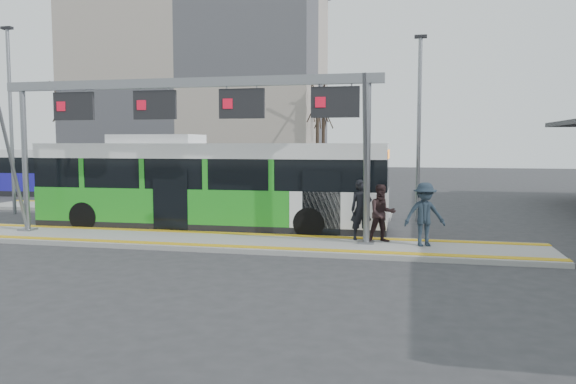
% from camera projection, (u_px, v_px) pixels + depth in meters
% --- Properties ---
extents(ground, '(120.00, 120.00, 0.00)m').
position_uv_depth(ground, '(196.00, 243.00, 18.30)').
color(ground, '#2D2D30').
rests_on(ground, ground).
extents(platform_main, '(22.00, 3.00, 0.15)m').
position_uv_depth(platform_main, '(196.00, 240.00, 18.30)').
color(platform_main, gray).
rests_on(platform_main, ground).
extents(platform_second, '(20.00, 3.00, 0.15)m').
position_uv_depth(platform_second, '(180.00, 209.00, 26.94)').
color(platform_second, gray).
rests_on(platform_second, ground).
extents(tactile_main, '(22.00, 2.65, 0.02)m').
position_uv_depth(tactile_main, '(196.00, 238.00, 18.29)').
color(tactile_main, gold).
rests_on(tactile_main, platform_main).
extents(tactile_second, '(20.00, 0.35, 0.02)m').
position_uv_depth(tactile_second, '(190.00, 205.00, 28.05)').
color(tactile_second, gold).
rests_on(tactile_second, platform_second).
extents(gantry, '(13.00, 1.68, 5.20)m').
position_uv_depth(gantry, '(187.00, 111.00, 18.25)').
color(gantry, slate).
rests_on(gantry, platform_main).
extents(apartment_block, '(24.50, 12.50, 18.40)m').
position_uv_depth(apartment_block, '(199.00, 83.00, 55.53)').
color(apartment_block, '#A89A8C').
rests_on(apartment_block, ground).
extents(hero_bus, '(13.01, 3.00, 3.56)m').
position_uv_depth(hero_bus, '(211.00, 186.00, 20.94)').
color(hero_bus, black).
rests_on(hero_bus, ground).
extents(bg_bus_green, '(12.38, 3.18, 3.07)m').
position_uv_depth(bg_bus_green, '(218.00, 175.00, 30.24)').
color(bg_bus_green, black).
rests_on(bg_bus_green, ground).
extents(bg_bus_blue, '(11.05, 2.96, 2.86)m').
position_uv_depth(bg_bus_blue, '(49.00, 173.00, 34.85)').
color(bg_bus_blue, black).
rests_on(bg_bus_blue, ground).
extents(passenger_a, '(0.82, 0.66, 1.93)m').
position_uv_depth(passenger_a, '(361.00, 210.00, 17.97)').
color(passenger_a, black).
rests_on(passenger_a, platform_main).
extents(passenger_b, '(1.06, 0.95, 1.81)m').
position_uv_depth(passenger_b, '(382.00, 213.00, 17.53)').
color(passenger_b, '#2D1E1F').
rests_on(passenger_b, platform_main).
extents(passenger_c, '(1.39, 1.03, 1.92)m').
position_uv_depth(passenger_c, '(425.00, 214.00, 16.84)').
color(passenger_c, '#1D2934').
rests_on(passenger_c, platform_main).
extents(tree_left, '(1.40, 1.40, 8.82)m').
position_uv_depth(tree_left, '(318.00, 102.00, 46.63)').
color(tree_left, '#382B21').
rests_on(tree_left, ground).
extents(tree_mid, '(1.40, 1.40, 8.01)m').
position_uv_depth(tree_mid, '(324.00, 111.00, 49.52)').
color(tree_mid, '#382B21').
rests_on(tree_mid, ground).
extents(tree_far, '(1.40, 1.40, 9.32)m').
position_uv_depth(tree_far, '(61.00, 102.00, 52.82)').
color(tree_far, '#382B21').
rests_on(tree_far, ground).
extents(lamp_west, '(0.50, 0.25, 8.43)m').
position_uv_depth(lamp_west, '(11.00, 116.00, 25.38)').
color(lamp_west, slate).
rests_on(lamp_west, ground).
extents(lamp_east, '(0.50, 0.25, 7.61)m').
position_uv_depth(lamp_east, '(419.00, 124.00, 23.01)').
color(lamp_east, slate).
rests_on(lamp_east, ground).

